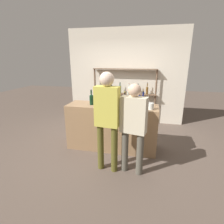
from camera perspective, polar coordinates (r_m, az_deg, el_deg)
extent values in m
plane|color=brown|center=(4.06, 0.00, -11.38)|extent=(16.00, 16.00, 0.00)
cube|color=#997551|center=(3.85, 0.00, -4.91)|extent=(1.93, 0.58, 0.99)
cube|color=beige|center=(5.46, 4.42, 11.39)|extent=(3.53, 0.12, 2.80)
cylinder|color=brown|center=(5.58, -5.49, 5.53)|extent=(0.05, 0.05, 1.65)
cylinder|color=brown|center=(5.32, 13.95, 4.52)|extent=(0.05, 0.05, 1.65)
cube|color=brown|center=(5.26, 4.19, 13.84)|extent=(1.90, 0.18, 0.02)
cube|color=brown|center=(5.36, 4.02, 5.98)|extent=(1.90, 0.18, 0.02)
cylinder|color=silver|center=(5.47, -3.01, 7.47)|extent=(0.07, 0.07, 0.21)
cone|color=silver|center=(5.46, -3.03, 8.74)|extent=(0.07, 0.07, 0.03)
cylinder|color=silver|center=(5.45, -3.04, 9.36)|extent=(0.03, 0.03, 0.09)
cylinder|color=maroon|center=(5.44, -3.05, 9.89)|extent=(0.03, 0.03, 0.01)
cylinder|color=black|center=(5.41, -0.23, 7.41)|extent=(0.07, 0.07, 0.22)
cone|color=black|center=(5.39, -0.23, 8.71)|extent=(0.07, 0.07, 0.03)
cylinder|color=black|center=(5.38, -0.23, 9.36)|extent=(0.03, 0.03, 0.09)
cylinder|color=#232328|center=(5.37, -0.23, 9.90)|extent=(0.03, 0.03, 0.01)
cylinder|color=black|center=(5.36, 2.61, 7.30)|extent=(0.07, 0.07, 0.22)
cone|color=black|center=(5.34, 2.63, 8.62)|extent=(0.07, 0.07, 0.03)
cylinder|color=black|center=(5.33, 2.63, 9.15)|extent=(0.03, 0.03, 0.07)
cylinder|color=black|center=(5.32, 2.64, 9.60)|extent=(0.03, 0.03, 0.01)
cylinder|color=silver|center=(5.32, 5.49, 6.97)|extent=(0.07, 0.07, 0.18)
cone|color=silver|center=(5.30, 5.52, 8.11)|extent=(0.07, 0.07, 0.03)
cylinder|color=silver|center=(5.29, 5.54, 8.68)|extent=(0.03, 0.03, 0.08)
cylinder|color=maroon|center=(5.29, 5.55, 9.16)|extent=(0.03, 0.03, 0.01)
cylinder|color=black|center=(5.29, 8.41, 6.85)|extent=(0.08, 0.08, 0.19)
cone|color=black|center=(5.27, 8.46, 8.05)|extent=(0.08, 0.08, 0.04)
cylinder|color=black|center=(5.27, 8.48, 8.62)|extent=(0.03, 0.03, 0.07)
cylinder|color=black|center=(5.26, 8.50, 9.06)|extent=(0.03, 0.03, 0.01)
cylinder|color=brown|center=(5.28, 11.35, 6.78)|extent=(0.07, 0.07, 0.21)
cone|color=brown|center=(5.26, 11.42, 8.04)|extent=(0.07, 0.07, 0.03)
cylinder|color=brown|center=(5.25, 11.47, 8.73)|extent=(0.03, 0.03, 0.10)
cylinder|color=#232328|center=(5.24, 11.50, 9.32)|extent=(0.03, 0.03, 0.01)
cylinder|color=black|center=(3.45, 4.14, 2.78)|extent=(0.08, 0.08, 0.20)
cone|color=black|center=(3.42, 4.18, 4.67)|extent=(0.08, 0.08, 0.03)
cylinder|color=black|center=(3.41, 4.20, 5.70)|extent=(0.03, 0.03, 0.09)
cylinder|color=gold|center=(3.40, 4.22, 6.55)|extent=(0.03, 0.03, 0.01)
cylinder|color=black|center=(3.76, -6.72, 3.85)|extent=(0.08, 0.08, 0.19)
cone|color=black|center=(3.74, -6.78, 5.58)|extent=(0.08, 0.08, 0.04)
cylinder|color=black|center=(3.72, -6.81, 6.46)|extent=(0.03, 0.03, 0.08)
cylinder|color=black|center=(3.72, -6.84, 7.15)|extent=(0.03, 0.03, 0.01)
cylinder|color=silver|center=(3.58, 2.06, 3.47)|extent=(0.08, 0.08, 0.21)
cone|color=silver|center=(3.55, 2.08, 5.45)|extent=(0.08, 0.08, 0.04)
cylinder|color=silver|center=(3.54, 2.09, 6.31)|extent=(0.03, 0.03, 0.07)
cylinder|color=black|center=(3.54, 2.10, 6.98)|extent=(0.03, 0.03, 0.01)
cylinder|color=silver|center=(3.55, 5.19, 3.39)|extent=(0.09, 0.09, 0.23)
cone|color=silver|center=(3.52, 5.24, 5.49)|extent=(0.09, 0.09, 0.04)
cylinder|color=silver|center=(3.51, 5.27, 6.41)|extent=(0.03, 0.03, 0.08)
cylinder|color=maroon|center=(3.50, 5.29, 7.12)|extent=(0.03, 0.03, 0.01)
cylinder|color=#0F1956|center=(3.56, 10.04, 2.92)|extent=(0.08, 0.08, 0.19)
cone|color=#0F1956|center=(3.53, 10.14, 4.71)|extent=(0.08, 0.08, 0.04)
cylinder|color=#0F1956|center=(3.52, 10.19, 5.73)|extent=(0.03, 0.03, 0.09)
cylinder|color=black|center=(3.51, 10.24, 6.55)|extent=(0.03, 0.03, 0.01)
cylinder|color=#0F1956|center=(3.69, 8.75, 3.59)|extent=(0.07, 0.07, 0.20)
cone|color=#0F1956|center=(3.66, 8.84, 5.38)|extent=(0.07, 0.07, 0.03)
cylinder|color=#0F1956|center=(3.65, 8.88, 6.35)|extent=(0.03, 0.03, 0.09)
cylinder|color=#232328|center=(3.64, 8.92, 7.17)|extent=(0.03, 0.03, 0.01)
cylinder|color=silver|center=(3.69, 11.74, 1.84)|extent=(0.06, 0.06, 0.00)
cylinder|color=silver|center=(3.68, 11.78, 2.43)|extent=(0.01, 0.01, 0.08)
cone|color=silver|center=(3.67, 11.85, 3.50)|extent=(0.07, 0.07, 0.07)
cylinder|color=#B2B2B7|center=(3.70, -0.26, 3.75)|extent=(0.21, 0.21, 0.19)
cylinder|color=#B2B2B7|center=(3.68, -0.26, 5.28)|extent=(0.23, 0.23, 0.01)
cylinder|color=silver|center=(3.46, 12.56, 1.86)|extent=(0.12, 0.12, 0.13)
sphere|color=tan|center=(3.48, 13.24, 1.82)|extent=(0.02, 0.02, 0.02)
sphere|color=tan|center=(3.45, 13.14, 1.48)|extent=(0.02, 0.02, 0.02)
sphere|color=tan|center=(3.48, 12.45, 1.53)|extent=(0.02, 0.02, 0.02)
sphere|color=tan|center=(3.48, 13.05, 1.70)|extent=(0.02, 0.02, 0.02)
sphere|color=tan|center=(3.45, 11.87, 1.71)|extent=(0.02, 0.02, 0.02)
cylinder|color=brown|center=(3.10, 0.78, -12.12)|extent=(0.11, 0.11, 0.85)
cylinder|color=brown|center=(3.18, -3.73, -11.38)|extent=(0.11, 0.11, 0.85)
cube|color=#D1C64C|center=(2.85, -1.63, 1.70)|extent=(0.42, 0.22, 0.67)
sphere|color=beige|center=(2.77, -1.70, 10.71)|extent=(0.23, 0.23, 0.23)
cylinder|color=#575347|center=(3.09, 9.07, -13.44)|extent=(0.12, 0.12, 0.76)
cylinder|color=#575347|center=(3.15, 4.22, -12.54)|extent=(0.12, 0.12, 0.76)
cube|color=beige|center=(2.84, 7.08, -1.00)|extent=(0.45, 0.27, 0.60)
sphere|color=#DBB293|center=(2.74, 7.39, 7.06)|extent=(0.21, 0.21, 0.21)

